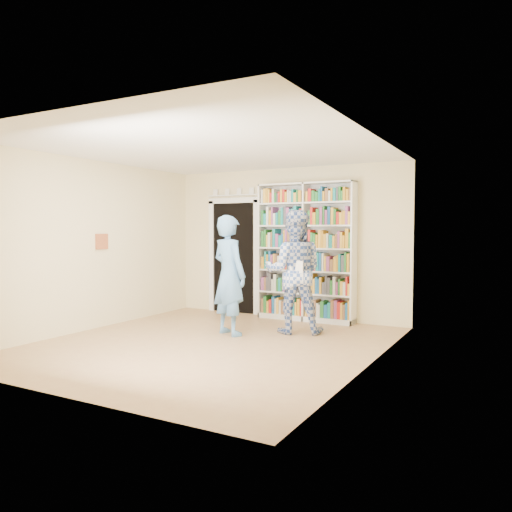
{
  "coord_description": "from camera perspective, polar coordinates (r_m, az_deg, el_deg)",
  "views": [
    {
      "loc": [
        3.84,
        -5.72,
        1.59
      ],
      "look_at": [
        0.24,
        0.9,
        1.19
      ],
      "focal_mm": 35.0,
      "sensor_mm": 36.0,
      "label": 1
    }
  ],
  "objects": [
    {
      "name": "paper_sheet",
      "position": [
        7.41,
        4.63,
        -1.67
      ],
      "size": [
        0.21,
        0.02,
        0.29
      ],
      "primitive_type": "cube",
      "rotation": [
        0.0,
        0.0,
        0.04
      ],
      "color": "white",
      "rests_on": "man_plaid"
    },
    {
      "name": "wall_left",
      "position": [
        8.36,
        -18.28,
        1.22
      ],
      "size": [
        0.0,
        5.0,
        5.0
      ],
      "primitive_type": "plane",
      "rotation": [
        1.57,
        0.0,
        1.57
      ],
      "color": "beige",
      "rests_on": "floor"
    },
    {
      "name": "bookshelf",
      "position": [
        8.75,
        5.75,
        0.54
      ],
      "size": [
        1.75,
        0.33,
        2.4
      ],
      "rotation": [
        0.0,
        0.0,
        0.38
      ],
      "color": "white",
      "rests_on": "floor"
    },
    {
      "name": "doorway",
      "position": [
        9.58,
        -2.56,
        0.55
      ],
      "size": [
        1.1,
        0.08,
        2.43
      ],
      "color": "black",
      "rests_on": "floor"
    },
    {
      "name": "wall_back",
      "position": [
        9.07,
        3.47,
        1.49
      ],
      "size": [
        4.5,
        0.0,
        4.5
      ],
      "primitive_type": "plane",
      "rotation": [
        1.57,
        0.0,
        0.0
      ],
      "color": "beige",
      "rests_on": "floor"
    },
    {
      "name": "wall_right",
      "position": [
        5.94,
        12.95,
        0.63
      ],
      "size": [
        0.0,
        5.0,
        5.0
      ],
      "primitive_type": "plane",
      "rotation": [
        1.57,
        0.0,
        -1.57
      ],
      "color": "beige",
      "rests_on": "floor"
    },
    {
      "name": "man_blue",
      "position": [
        7.54,
        -3.07,
        -2.21
      ],
      "size": [
        0.77,
        0.64,
        1.81
      ],
      "primitive_type": "imported",
      "rotation": [
        0.0,
        0.0,
        2.77
      ],
      "color": "#5183B5",
      "rests_on": "floor"
    },
    {
      "name": "floor",
      "position": [
        7.07,
        -5.32,
        -10.0
      ],
      "size": [
        5.0,
        5.0,
        0.0
      ],
      "primitive_type": "plane",
      "color": "#A2734E",
      "rests_on": "ground"
    },
    {
      "name": "wall_art",
      "position": [
        8.48,
        -17.21,
        1.6
      ],
      "size": [
        0.03,
        0.25,
        0.25
      ],
      "primitive_type": "cube",
      "color": "brown",
      "rests_on": "wall_left"
    },
    {
      "name": "ceiling",
      "position": [
        6.98,
        -5.43,
        12.16
      ],
      "size": [
        5.0,
        5.0,
        0.0
      ],
      "primitive_type": "plane",
      "rotation": [
        3.14,
        0.0,
        0.0
      ],
      "color": "white",
      "rests_on": "wall_back"
    },
    {
      "name": "man_plaid",
      "position": [
        7.69,
        4.38,
        -1.8
      ],
      "size": [
        1.12,
        1.01,
        1.89
      ],
      "primitive_type": "imported",
      "rotation": [
        0.0,
        0.0,
        3.52
      ],
      "color": "#304C92",
      "rests_on": "floor"
    }
  ]
}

